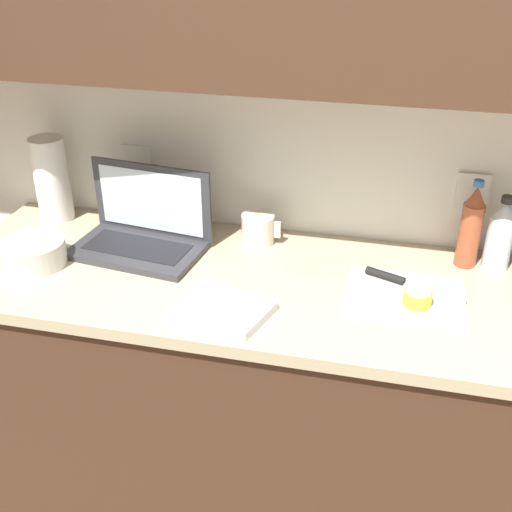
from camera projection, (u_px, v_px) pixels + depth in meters
wall_back at (405, 23)px, 1.57m from camera, size 5.20×0.38×2.60m
counter_unit at (367, 421)px, 1.91m from camera, size 2.40×0.62×0.92m
laptop at (143, 230)px, 1.89m from camera, size 0.40×0.27×0.24m
cutting_board at (405, 296)px, 1.67m from camera, size 0.30×0.25×0.01m
knife at (397, 280)px, 1.72m from camera, size 0.27×0.13×0.02m
lemon_half_cut at (417, 298)px, 1.62m from camera, size 0.07×0.07×0.04m
bottle_oil_tall at (500, 236)px, 1.76m from camera, size 0.07×0.07×0.22m
bottle_water_clear at (471, 227)px, 1.77m from camera, size 0.06×0.06×0.26m
measuring_cup at (258, 229)px, 1.92m from camera, size 0.12×0.10×0.09m
bowl_white at (34, 253)px, 1.81m from camera, size 0.18×0.18×0.07m
paper_towel_roll at (52, 179)px, 2.02m from camera, size 0.11×0.11×0.27m
dish_towel at (224, 308)px, 1.61m from camera, size 0.26×0.22×0.02m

